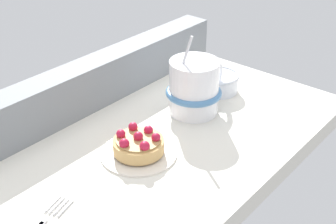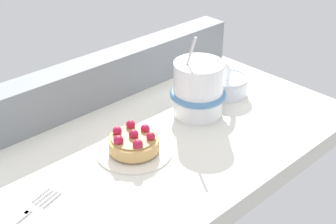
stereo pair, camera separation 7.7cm
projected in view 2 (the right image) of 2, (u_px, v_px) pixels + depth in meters
ground_plane at (143, 153)px, 76.99cm from camera, size 74.02×39.80×3.62cm
window_rail_back at (82, 86)px, 84.66cm from camera, size 72.54×5.62×8.56cm
dessert_plate at (134, 150)px, 73.89cm from camera, size 12.21×12.21×0.70cm
raspberry_tart at (134, 141)px, 73.03cm from camera, size 8.11×8.11×3.46cm
coffee_mug at (199, 89)px, 82.40cm from camera, size 13.84×10.16×15.28cm
dessert_fork at (15, 222)px, 60.04cm from camera, size 15.64×5.87×0.60cm
sugar_bowl at (227, 85)px, 90.27cm from camera, size 8.40×8.40×3.66cm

